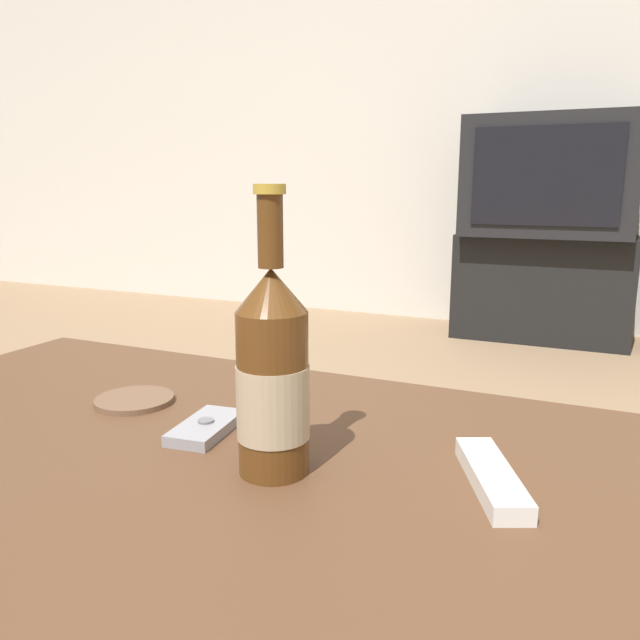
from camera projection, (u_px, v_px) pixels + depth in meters
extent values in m
cube|color=beige|center=(523.00, 78.00, 3.21)|extent=(8.00, 0.05, 2.60)
cube|color=brown|center=(142.00, 480.00, 0.69)|extent=(1.07, 0.80, 0.04)
cylinder|color=#492F1E|center=(73.00, 469.00, 1.24)|extent=(0.07, 0.07, 0.42)
cylinder|color=#492F1E|center=(592.00, 596.00, 0.85)|extent=(0.07, 0.07, 0.42)
cube|color=black|center=(542.00, 287.00, 3.12)|extent=(0.83, 0.38, 0.52)
cube|color=black|center=(550.00, 177.00, 3.00)|extent=(0.77, 0.55, 0.56)
cube|color=black|center=(545.00, 176.00, 2.75)|extent=(0.63, 0.01, 0.43)
cylinder|color=#563314|center=(273.00, 393.00, 0.65)|extent=(0.08, 0.08, 0.18)
cylinder|color=tan|center=(273.00, 401.00, 0.66)|extent=(0.08, 0.08, 0.08)
cone|color=#563314|center=(271.00, 290.00, 0.63)|extent=(0.08, 0.08, 0.05)
cylinder|color=#563314|center=(270.00, 231.00, 0.62)|extent=(0.03, 0.03, 0.07)
cylinder|color=#B79333|center=(269.00, 189.00, 0.61)|extent=(0.03, 0.03, 0.01)
cube|color=gray|center=(206.00, 427.00, 0.77)|extent=(0.07, 0.12, 0.01)
cylinder|color=slate|center=(206.00, 421.00, 0.77)|extent=(0.02, 0.02, 0.00)
cube|color=white|center=(492.00, 477.00, 0.64)|extent=(0.10, 0.16, 0.02)
cylinder|color=brown|center=(134.00, 400.00, 0.88)|extent=(0.11, 0.11, 0.01)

